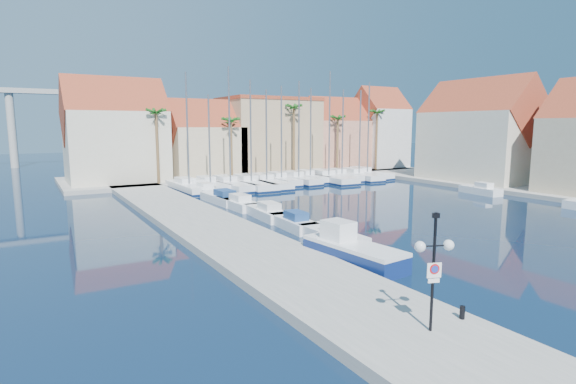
# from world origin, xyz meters

# --- Properties ---
(ground) EXTENTS (260.00, 260.00, 0.00)m
(ground) POSITION_xyz_m (0.00, 0.00, 0.00)
(ground) COLOR #081A31
(ground) RESTS_ON ground
(quay_west) EXTENTS (6.00, 77.00, 0.50)m
(quay_west) POSITION_xyz_m (-9.00, 13.50, 0.25)
(quay_west) COLOR gray
(quay_west) RESTS_ON ground
(shore_north) EXTENTS (54.00, 16.00, 0.50)m
(shore_north) POSITION_xyz_m (10.00, 48.00, 0.25)
(shore_north) COLOR gray
(shore_north) RESTS_ON ground
(shore_east) EXTENTS (12.00, 60.00, 0.50)m
(shore_east) POSITION_xyz_m (32.00, 15.00, 0.25)
(shore_east) COLOR gray
(shore_east) RESTS_ON ground
(lamp_post) EXTENTS (1.40, 0.74, 4.29)m
(lamp_post) POSITION_xyz_m (-8.48, -4.44, 3.32)
(lamp_post) COLOR black
(lamp_post) RESTS_ON quay_west
(bollard) EXTENTS (0.20, 0.20, 0.50)m
(bollard) POSITION_xyz_m (-6.68, -4.34, 0.75)
(bollard) COLOR black
(bollard) RESTS_ON quay_west
(fishing_boat) EXTENTS (2.80, 6.62, 2.25)m
(fishing_boat) POSITION_xyz_m (-4.91, 4.56, 0.75)
(fishing_boat) COLOR navy
(fishing_boat) RESTS_ON ground
(motorboat_west_0) EXTENTS (1.87, 5.84, 1.40)m
(motorboat_west_0) POSITION_xyz_m (-3.14, 8.74, 0.51)
(motorboat_west_0) COLOR white
(motorboat_west_0) RESTS_ON ground
(motorboat_west_1) EXTENTS (2.05, 5.47, 1.40)m
(motorboat_west_1) POSITION_xyz_m (-3.28, 13.60, 0.51)
(motorboat_west_1) COLOR white
(motorboat_west_1) RESTS_ON ground
(motorboat_west_2) EXTENTS (2.27, 6.01, 1.40)m
(motorboat_west_2) POSITION_xyz_m (-3.13, 18.15, 0.51)
(motorboat_west_2) COLOR white
(motorboat_west_2) RESTS_ON ground
(motorboat_west_3) EXTENTS (2.09, 6.01, 1.40)m
(motorboat_west_3) POSITION_xyz_m (-3.40, 23.52, 0.51)
(motorboat_west_3) COLOR white
(motorboat_west_3) RESTS_ON ground
(motorboat_west_4) EXTENTS (2.32, 6.66, 1.40)m
(motorboat_west_4) POSITION_xyz_m (-3.51, 27.02, 0.51)
(motorboat_west_4) COLOR white
(motorboat_west_4) RESTS_ON ground
(motorboat_west_5) EXTENTS (2.10, 5.85, 1.40)m
(motorboat_west_5) POSITION_xyz_m (-3.25, 33.26, 0.51)
(motorboat_west_5) COLOR white
(motorboat_west_5) RESTS_ON ground
(motorboat_west_6) EXTENTS (2.42, 6.45, 1.40)m
(motorboat_west_6) POSITION_xyz_m (-3.06, 37.16, 0.51)
(motorboat_west_6) COLOR white
(motorboat_west_6) RESTS_ON ground
(motorboat_east_1) EXTENTS (2.10, 5.10, 1.40)m
(motorboat_east_1) POSITION_xyz_m (23.99, 17.48, 0.51)
(motorboat_east_1) COLOR white
(motorboat_east_1) RESTS_ON ground
(sailboat_0) EXTENTS (2.80, 9.59, 13.74)m
(sailboat_0) POSITION_xyz_m (-4.09, 36.33, 0.61)
(sailboat_0) COLOR white
(sailboat_0) RESTS_ON ground
(sailboat_1) EXTENTS (2.83, 8.46, 11.33)m
(sailboat_1) POSITION_xyz_m (-1.40, 36.50, 0.60)
(sailboat_1) COLOR white
(sailboat_1) RESTS_ON ground
(sailboat_2) EXTENTS (3.47, 10.59, 14.57)m
(sailboat_2) POSITION_xyz_m (0.83, 35.75, 0.60)
(sailboat_2) COLOR white
(sailboat_2) RESTS_ON ground
(sailboat_3) EXTENTS (3.29, 11.28, 13.18)m
(sailboat_3) POSITION_xyz_m (3.51, 35.43, 0.58)
(sailboat_3) COLOR white
(sailboat_3) RESTS_ON ground
(sailboat_4) EXTENTS (3.38, 10.97, 12.11)m
(sailboat_4) POSITION_xyz_m (5.69, 35.45, 0.57)
(sailboat_4) COLOR white
(sailboat_4) RESTS_ON ground
(sailboat_5) EXTENTS (2.59, 8.62, 12.75)m
(sailboat_5) POSITION_xyz_m (8.51, 36.51, 0.62)
(sailboat_5) COLOR white
(sailboat_5) RESTS_ON ground
(sailboat_6) EXTENTS (2.71, 9.05, 13.43)m
(sailboat_6) POSITION_xyz_m (10.91, 36.18, 0.62)
(sailboat_6) COLOR white
(sailboat_6) RESTS_ON ground
(sailboat_7) EXTENTS (2.28, 8.31, 12.74)m
(sailboat_7) POSITION_xyz_m (13.40, 37.09, 0.62)
(sailboat_7) COLOR white
(sailboat_7) RESTS_ON ground
(sailboat_8) EXTENTS (3.57, 11.82, 14.89)m
(sailboat_8) POSITION_xyz_m (15.55, 35.88, 0.59)
(sailboat_8) COLOR white
(sailboat_8) RESTS_ON ground
(sailboat_9) EXTENTS (2.70, 8.77, 12.66)m
(sailboat_9) POSITION_xyz_m (18.19, 36.21, 0.61)
(sailboat_9) COLOR white
(sailboat_9) RESTS_ON ground
(sailboat_10) EXTENTS (3.23, 10.02, 12.60)m
(sailboat_10) POSITION_xyz_m (20.77, 35.64, 0.59)
(sailboat_10) COLOR white
(sailboat_10) RESTS_ON ground
(sailboat_11) EXTENTS (3.13, 9.77, 13.91)m
(sailboat_11) POSITION_xyz_m (23.05, 36.58, 0.61)
(sailboat_11) COLOR white
(sailboat_11) RESTS_ON ground
(building_0) EXTENTS (12.30, 9.00, 13.50)m
(building_0) POSITION_xyz_m (-10.00, 47.00, 6.52)
(building_0) COLOR beige
(building_0) RESTS_ON shore_north
(building_1) EXTENTS (10.30, 8.00, 11.00)m
(building_1) POSITION_xyz_m (2.00, 47.00, 5.30)
(building_1) COLOR tan
(building_1) RESTS_ON shore_north
(building_2) EXTENTS (14.20, 10.20, 11.50)m
(building_2) POSITION_xyz_m (13.00, 48.00, 6.26)
(building_2) COLOR tan
(building_2) RESTS_ON shore_north
(building_3) EXTENTS (10.30, 8.00, 12.00)m
(building_3) POSITION_xyz_m (25.00, 47.00, 5.86)
(building_3) COLOR #B7765C
(building_3) RESTS_ON shore_north
(building_4) EXTENTS (8.30, 8.00, 14.00)m
(building_4) POSITION_xyz_m (34.00, 46.00, 6.97)
(building_4) COLOR silver
(building_4) RESTS_ON shore_north
(building_6) EXTENTS (9.00, 14.30, 13.50)m
(building_6) POSITION_xyz_m (32.00, 24.00, 6.52)
(building_6) COLOR beige
(building_6) RESTS_ON shore_east
(palm_0) EXTENTS (2.60, 2.60, 10.15)m
(palm_0) POSITION_xyz_m (-6.00, 42.00, 9.08)
(palm_0) COLOR brown
(palm_0) RESTS_ON shore_north
(palm_1) EXTENTS (2.60, 2.60, 9.15)m
(palm_1) POSITION_xyz_m (4.00, 42.00, 8.14)
(palm_1) COLOR brown
(palm_1) RESTS_ON shore_north
(palm_2) EXTENTS (2.60, 2.60, 11.15)m
(palm_2) POSITION_xyz_m (14.00, 42.00, 10.02)
(palm_2) COLOR brown
(palm_2) RESTS_ON shore_north
(palm_3) EXTENTS (2.60, 2.60, 9.65)m
(palm_3) POSITION_xyz_m (22.00, 42.00, 8.61)
(palm_3) COLOR brown
(palm_3) RESTS_ON shore_north
(palm_4) EXTENTS (2.60, 2.60, 10.65)m
(palm_4) POSITION_xyz_m (30.00, 42.00, 9.55)
(palm_4) COLOR brown
(palm_4) RESTS_ON shore_north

